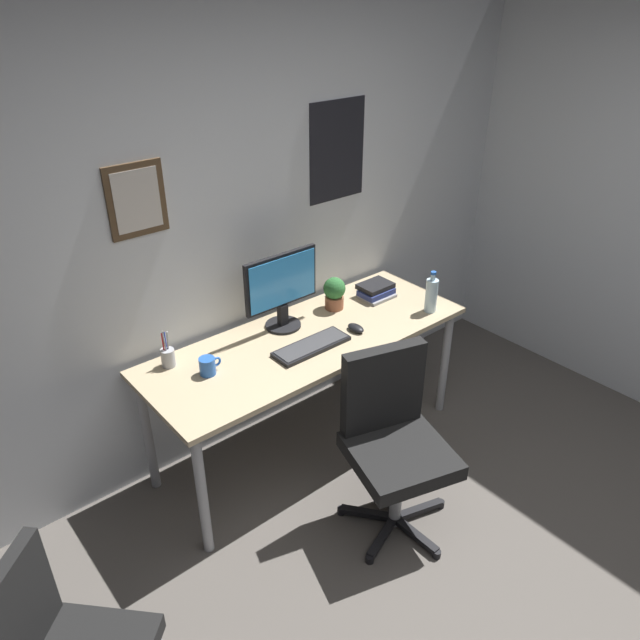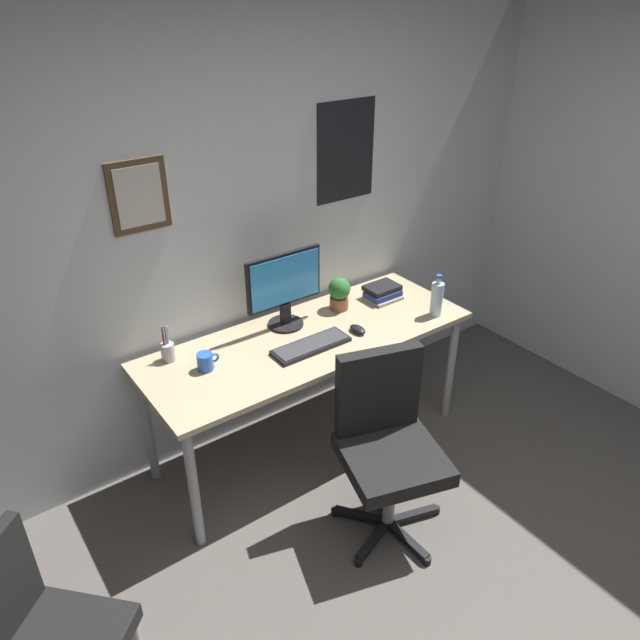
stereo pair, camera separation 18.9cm
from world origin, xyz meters
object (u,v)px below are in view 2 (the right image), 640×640
object	(u,v)px
office_chair	(386,438)
coffee_mug_near	(206,362)
computer_mouse	(358,329)
potted_plant	(339,293)
keyboard	(311,346)
water_bottle	(437,298)
monitor	(284,287)
side_chair	(36,639)
pen_cup	(168,351)
book_stack_left	(383,293)

from	to	relation	value
office_chair	coffee_mug_near	bearing A→B (deg)	128.01
computer_mouse	potted_plant	bearing A→B (deg)	73.17
keyboard	coffee_mug_near	distance (m)	0.56
keyboard	water_bottle	world-z (taller)	water_bottle
water_bottle	potted_plant	size ratio (longest dim) A/B	1.29
monitor	keyboard	world-z (taller)	monitor
coffee_mug_near	potted_plant	xyz separation A→B (m)	(0.92, 0.11, 0.06)
office_chair	side_chair	bearing A→B (deg)	-178.14
keyboard	water_bottle	bearing A→B (deg)	-9.29
potted_plant	coffee_mug_near	bearing A→B (deg)	-172.93
computer_mouse	water_bottle	size ratio (longest dim) A/B	0.44
side_chair	potted_plant	size ratio (longest dim) A/B	4.49
computer_mouse	pen_cup	distance (m)	1.02
office_chair	keyboard	size ratio (longest dim) A/B	2.21
computer_mouse	water_bottle	xyz separation A→B (m)	(0.49, -0.11, 0.09)
keyboard	side_chair	bearing A→B (deg)	-158.30
water_bottle	coffee_mug_near	distance (m)	1.36
monitor	pen_cup	size ratio (longest dim) A/B	2.30
coffee_mug_near	pen_cup	xyz separation A→B (m)	(-0.12, 0.19, 0.01)
coffee_mug_near	monitor	bearing A→B (deg)	13.80
keyboard	potted_plant	world-z (taller)	potted_plant
office_chair	keyboard	world-z (taller)	office_chair
monitor	potted_plant	xyz separation A→B (m)	(0.36, -0.02, -0.13)
water_bottle	office_chair	bearing A→B (deg)	-149.20
office_chair	side_chair	size ratio (longest dim) A/B	1.09
monitor	book_stack_left	size ratio (longest dim) A/B	2.17
keyboard	pen_cup	distance (m)	0.74
office_chair	monitor	size ratio (longest dim) A/B	2.07
coffee_mug_near	office_chair	bearing A→B (deg)	-51.99
office_chair	monitor	xyz separation A→B (m)	(-0.01, 0.87, 0.46)
side_chair	keyboard	world-z (taller)	side_chair
book_stack_left	coffee_mug_near	bearing A→B (deg)	-177.19
potted_plant	water_bottle	bearing A→B (deg)	-43.67
coffee_mug_near	potted_plant	bearing A→B (deg)	7.07
book_stack_left	monitor	bearing A→B (deg)	173.13
side_chair	office_chair	bearing A→B (deg)	1.86
keyboard	water_bottle	size ratio (longest dim) A/B	1.70
side_chair	coffee_mug_near	world-z (taller)	side_chair
monitor	computer_mouse	xyz separation A→B (m)	(0.28, -0.30, -0.22)
monitor	book_stack_left	world-z (taller)	monitor
keyboard	potted_plant	size ratio (longest dim) A/B	2.21
computer_mouse	potted_plant	distance (m)	0.30
computer_mouse	potted_plant	xyz separation A→B (m)	(0.08, 0.28, 0.09)
potted_plant	book_stack_left	size ratio (longest dim) A/B	0.92
coffee_mug_near	book_stack_left	world-z (taller)	coffee_mug_near
pen_cup	water_bottle	bearing A→B (deg)	-17.74
water_bottle	pen_cup	distance (m)	1.52
water_bottle	potted_plant	bearing A→B (deg)	136.33
potted_plant	pen_cup	size ratio (longest dim) A/B	0.98
monitor	potted_plant	world-z (taller)	monitor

